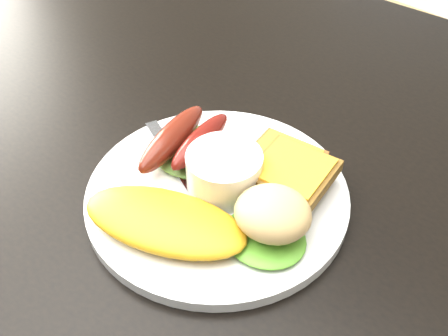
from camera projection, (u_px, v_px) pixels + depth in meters
The scene contains 13 objects.
dining_table at pixel (223, 148), 0.57m from camera, with size 1.20×0.80×0.04m, color black.
dining_chair at pixel (374, 44), 1.28m from camera, with size 0.47×0.47×0.06m, color tan.
plate at pixel (217, 194), 0.48m from camera, with size 0.24×0.24×0.01m, color white.
lettuce_left at pixel (193, 151), 0.51m from camera, with size 0.09×0.08×0.01m, color #48842F.
lettuce_right at pixel (264, 237), 0.43m from camera, with size 0.07×0.06×0.01m, color #2B8A1F.
omelette at pixel (165, 221), 0.44m from camera, with size 0.15×0.07×0.02m, color orange.
sausage_a at pixel (172, 138), 0.50m from camera, with size 0.03×0.11×0.03m, color maroon.
sausage_b at pixel (200, 141), 0.50m from camera, with size 0.02×0.09×0.02m, color maroon.
ramekin at pixel (224, 172), 0.47m from camera, with size 0.07×0.07×0.04m, color white.
toast_a at pixel (281, 163), 0.50m from camera, with size 0.07×0.07×0.01m, color #914415.
toast_b at pixel (293, 173), 0.47m from camera, with size 0.07×0.07×0.01m, color brown.
potato_salad at pixel (273, 213), 0.43m from camera, with size 0.06×0.06×0.03m, color #ECEAA1.
fork at pixel (179, 167), 0.50m from camera, with size 0.15×0.01×0.00m, color #ADAFB7.
Camera 1 is at (0.27, -0.34, 1.10)m, focal length 42.00 mm.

